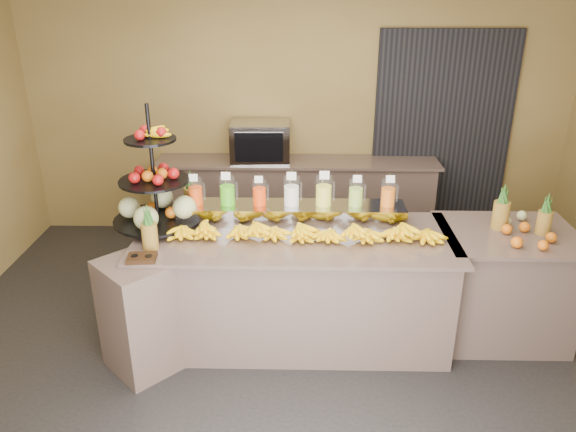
{
  "coord_description": "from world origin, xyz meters",
  "views": [
    {
      "loc": [
        0.03,
        -3.66,
        2.8
      ],
      "look_at": [
        -0.06,
        0.3,
        1.1
      ],
      "focal_mm": 35.0,
      "sensor_mm": 36.0,
      "label": 1
    }
  ],
  "objects_px": {
    "right_fruit_pile": "(523,227)",
    "condiment_caddy": "(142,258)",
    "fruit_stand": "(162,197)",
    "oven_warmer": "(260,141)",
    "pitcher_tray": "(291,213)",
    "banana_heap": "(303,229)"
  },
  "relations": [
    {
      "from": "fruit_stand",
      "to": "condiment_caddy",
      "type": "height_order",
      "value": "fruit_stand"
    },
    {
      "from": "pitcher_tray",
      "to": "banana_heap",
      "type": "relative_size",
      "value": 0.87
    },
    {
      "from": "condiment_caddy",
      "to": "right_fruit_pile",
      "type": "relative_size",
      "value": 0.48
    },
    {
      "from": "condiment_caddy",
      "to": "oven_warmer",
      "type": "relative_size",
      "value": 0.32
    },
    {
      "from": "right_fruit_pile",
      "to": "fruit_stand",
      "type": "bearing_deg",
      "value": 177.28
    },
    {
      "from": "condiment_caddy",
      "to": "banana_heap",
      "type": "bearing_deg",
      "value": 19.03
    },
    {
      "from": "right_fruit_pile",
      "to": "condiment_caddy",
      "type": "bearing_deg",
      "value": -170.76
    },
    {
      "from": "oven_warmer",
      "to": "condiment_caddy",
      "type": "bearing_deg",
      "value": -107.78
    },
    {
      "from": "pitcher_tray",
      "to": "fruit_stand",
      "type": "bearing_deg",
      "value": -174.36
    },
    {
      "from": "right_fruit_pile",
      "to": "oven_warmer",
      "type": "relative_size",
      "value": 0.67
    },
    {
      "from": "banana_heap",
      "to": "condiment_caddy",
      "type": "height_order",
      "value": "banana_heap"
    },
    {
      "from": "right_fruit_pile",
      "to": "oven_warmer",
      "type": "xyz_separation_m",
      "value": [
        -2.17,
        1.91,
        0.14
      ]
    },
    {
      "from": "fruit_stand",
      "to": "pitcher_tray",
      "type": "bearing_deg",
      "value": -12.85
    },
    {
      "from": "pitcher_tray",
      "to": "oven_warmer",
      "type": "relative_size",
      "value": 2.91
    },
    {
      "from": "fruit_stand",
      "to": "right_fruit_pile",
      "type": "xyz_separation_m",
      "value": [
        2.84,
        -0.13,
        -0.18
      ]
    },
    {
      "from": "fruit_stand",
      "to": "condiment_caddy",
      "type": "relative_size",
      "value": 4.88
    },
    {
      "from": "condiment_caddy",
      "to": "right_fruit_pile",
      "type": "height_order",
      "value": "right_fruit_pile"
    },
    {
      "from": "banana_heap",
      "to": "right_fruit_pile",
      "type": "bearing_deg",
      "value": 2.32
    },
    {
      "from": "oven_warmer",
      "to": "fruit_stand",
      "type": "bearing_deg",
      "value": -112.02
    },
    {
      "from": "pitcher_tray",
      "to": "oven_warmer",
      "type": "height_order",
      "value": "oven_warmer"
    },
    {
      "from": "pitcher_tray",
      "to": "condiment_caddy",
      "type": "distance_m",
      "value": 1.27
    },
    {
      "from": "banana_heap",
      "to": "oven_warmer",
      "type": "xyz_separation_m",
      "value": [
        -0.46,
        1.98,
        0.14
      ]
    }
  ]
}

